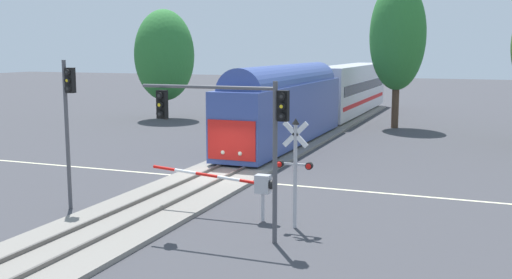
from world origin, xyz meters
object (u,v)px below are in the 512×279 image
traffic_signal_near_right (234,120)px  crossing_signal_mast (295,162)px  elm_centre_background (398,36)px  traffic_signal_median (68,111)px  pine_left_background (164,55)px  crossing_gate_near (250,183)px  commuter_train (322,95)px

traffic_signal_near_right → crossing_signal_mast: bearing=50.7°
elm_centre_background → crossing_signal_mast: bearing=-88.7°
traffic_signal_median → pine_left_background: pine_left_background is taller
crossing_gate_near → traffic_signal_near_right: size_ratio=0.97×
crossing_gate_near → elm_centre_background: (1.25, 29.39, 6.11)m
commuter_train → traffic_signal_median: 28.23m
elm_centre_background → pine_left_background: size_ratio=1.19×
commuter_train → elm_centre_background: size_ratio=3.36×
traffic_signal_median → crossing_gate_near: bearing=9.3°
crossing_gate_near → pine_left_background: size_ratio=0.52×
crossing_signal_mast → elm_centre_background: 30.24m
traffic_signal_median → pine_left_background: size_ratio=0.60×
traffic_signal_near_right → elm_centre_background: elm_centre_background is taller
commuter_train → elm_centre_background: 7.74m
traffic_signal_near_right → crossing_gate_near: bearing=98.6°
traffic_signal_median → elm_centre_background: size_ratio=0.50×
traffic_signal_near_right → traffic_signal_median: (-7.71, 1.13, -0.10)m
traffic_signal_median → elm_centre_background: (8.60, 30.59, 3.48)m
crossing_signal_mast → pine_left_background: pine_left_background is taller
pine_left_background → traffic_signal_near_right: bearing=-56.6°
crossing_gate_near → crossing_signal_mast: bearing=-12.2°
elm_centre_background → crossing_gate_near: bearing=-92.4°
commuter_train → crossing_gate_near: commuter_train is taller
pine_left_background → commuter_train: bearing=-4.2°
crossing_signal_mast → traffic_signal_median: 9.44m
elm_centre_background → commuter_train: bearing=-155.3°
crossing_gate_near → crossing_signal_mast: crossing_signal_mast is taller
crossing_gate_near → traffic_signal_near_right: bearing=-81.4°
traffic_signal_near_right → pine_left_background: pine_left_background is taller
commuter_train → crossing_gate_near: bearing=-80.9°
traffic_signal_median → traffic_signal_near_right: bearing=-8.3°
crossing_gate_near → traffic_signal_median: bearing=-170.7°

